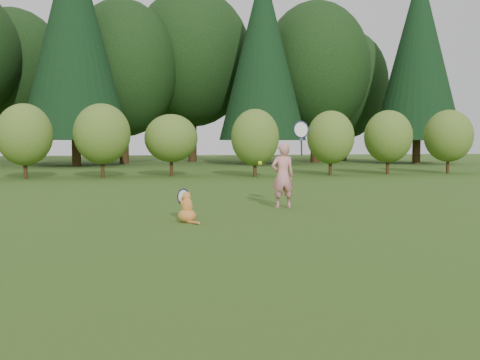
{
  "coord_description": "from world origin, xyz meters",
  "views": [
    {
      "loc": [
        -1.45,
        -8.14,
        1.34
      ],
      "look_at": [
        0.2,
        0.8,
        0.7
      ],
      "focal_mm": 40.0,
      "sensor_mm": 36.0,
      "label": 1
    }
  ],
  "objects": [
    {
      "name": "child",
      "position": [
        1.39,
        2.4,
        0.69
      ],
      "size": [
        0.75,
        0.48,
        1.98
      ],
      "rotation": [
        0.0,
        0.0,
        3.18
      ],
      "color": "pink",
      "rests_on": "ground"
    },
    {
      "name": "ground",
      "position": [
        0.0,
        0.0,
        0.0
      ],
      "size": [
        100.0,
        100.0,
        0.0
      ],
      "primitive_type": "plane",
      "color": "#345317",
      "rests_on": "ground"
    },
    {
      "name": "shrub_row",
      "position": [
        0.0,
        13.0,
        1.4
      ],
      "size": [
        28.0,
        3.0,
        2.8
      ],
      "primitive_type": null,
      "color": "#486D22",
      "rests_on": "ground"
    },
    {
      "name": "tennis_ball",
      "position": [
        0.75,
        1.68,
        0.95
      ],
      "size": [
        0.08,
        0.08,
        0.08
      ],
      "color": "gold",
      "rests_on": "ground"
    },
    {
      "name": "woodland_backdrop",
      "position": [
        0.0,
        23.0,
        7.5
      ],
      "size": [
        48.0,
        10.0,
        15.0
      ],
      "primitive_type": null,
      "color": "black",
      "rests_on": "ground"
    },
    {
      "name": "cat",
      "position": [
        -0.71,
        0.82,
        0.27
      ],
      "size": [
        0.4,
        0.69,
        0.71
      ],
      "rotation": [
        0.0,
        0.0,
        0.12
      ],
      "color": "orange",
      "rests_on": "ground"
    }
  ]
}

